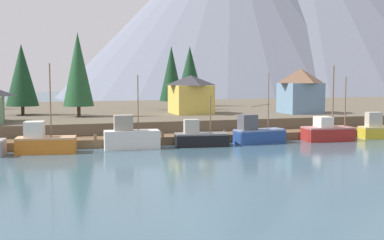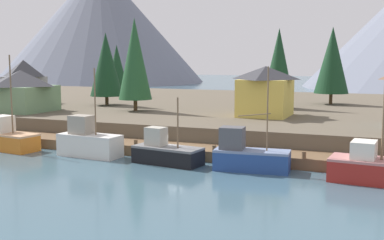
# 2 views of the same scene
# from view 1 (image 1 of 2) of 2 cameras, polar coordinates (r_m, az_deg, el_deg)

# --- Properties ---
(ground_plane) EXTENTS (400.00, 400.00, 1.00)m
(ground_plane) POSITION_cam_1_polar(r_m,az_deg,el_deg) (81.54, -4.03, -1.27)
(ground_plane) COLOR #3D5B6B
(dock) EXTENTS (80.00, 4.00, 1.60)m
(dock) POSITION_cam_1_polar(r_m,az_deg,el_deg) (64.16, -0.27, -2.06)
(dock) COLOR brown
(dock) RESTS_ON ground_plane
(shoreline_bank) EXTENTS (400.00, 56.00, 2.50)m
(shoreline_bank) POSITION_cam_1_polar(r_m,az_deg,el_deg) (93.03, -5.77, 0.58)
(shoreline_bank) COLOR brown
(shoreline_bank) RESTS_ON ground_plane
(mountain_central_peak) EXTENTS (143.04, 143.04, 73.08)m
(mountain_central_peak) POSITION_cam_1_polar(r_m,az_deg,el_deg) (216.44, 4.38, 12.47)
(mountain_central_peak) COLOR slate
(mountain_central_peak) RESTS_ON ground_plane
(mountain_east_peak) EXTENTS (181.51, 181.51, 83.66)m
(mountain_east_peak) POSITION_cam_1_polar(r_m,az_deg,el_deg) (242.46, 11.67, 12.83)
(mountain_east_peak) COLOR slate
(mountain_east_peak) RESTS_ON ground_plane
(fishing_boat_orange) EXTENTS (6.57, 3.51, 9.71)m
(fishing_boat_orange) POSITION_cam_1_polar(r_m,az_deg,el_deg) (57.41, -16.25, -2.35)
(fishing_boat_orange) COLOR #CC6B1E
(fishing_boat_orange) RESTS_ON ground_plane
(fishing_boat_white) EXTENTS (6.42, 2.84, 8.49)m
(fishing_boat_white) POSITION_cam_1_polar(r_m,az_deg,el_deg) (58.69, -6.90, -1.88)
(fishing_boat_white) COLOR silver
(fishing_boat_white) RESTS_ON ground_plane
(fishing_boat_black) EXTENTS (6.55, 3.35, 6.00)m
(fishing_boat_black) POSITION_cam_1_polar(r_m,az_deg,el_deg) (60.58, 0.93, -2.00)
(fishing_boat_black) COLOR black
(fishing_boat_black) RESTS_ON ground_plane
(fishing_boat_blue) EXTENTS (6.45, 2.91, 8.72)m
(fishing_boat_blue) POSITION_cam_1_polar(r_m,az_deg,el_deg) (63.47, 7.31, -1.50)
(fishing_boat_blue) COLOR navy
(fishing_boat_blue) RESTS_ON ground_plane
(fishing_boat_red) EXTENTS (6.40, 3.53, 9.66)m
(fishing_boat_red) POSITION_cam_1_polar(r_m,az_deg,el_deg) (67.86, 14.90, -1.29)
(fishing_boat_red) COLOR maroon
(fishing_boat_red) RESTS_ON ground_plane
(fishing_boat_yellow) EXTENTS (6.52, 3.15, 8.11)m
(fishing_boat_yellow) POSITION_cam_1_polar(r_m,az_deg,el_deg) (72.98, 20.46, -1.04)
(fishing_boat_yellow) COLOR gold
(fishing_boat_yellow) RESTS_ON ground_plane
(house_blue) EXTENTS (5.88, 5.66, 7.00)m
(house_blue) POSITION_cam_1_polar(r_m,az_deg,el_deg) (81.66, 12.05, 3.27)
(house_blue) COLOR #6689A8
(house_blue) RESTS_ON shoreline_bank
(house_yellow) EXTENTS (5.95, 6.71, 5.95)m
(house_yellow) POSITION_cam_1_polar(r_m,az_deg,el_deg) (78.95, -0.14, 2.93)
(house_yellow) COLOR gold
(house_yellow) RESTS_ON shoreline_bank
(conifer_near_left) EXTENTS (5.08, 5.08, 11.51)m
(conifer_near_left) POSITION_cam_1_polar(r_m,az_deg,el_deg) (98.18, -0.25, 5.40)
(conifer_near_left) COLOR #4C3823
(conifer_near_left) RESTS_ON shoreline_bank
(conifer_near_right) EXTENTS (4.36, 4.36, 12.09)m
(conifer_near_right) POSITION_cam_1_polar(r_m,az_deg,el_deg) (74.81, -12.65, 5.57)
(conifer_near_right) COLOR #4C3823
(conifer_near_right) RESTS_ON shoreline_bank
(conifer_mid_right) EXTENTS (4.11, 4.11, 10.96)m
(conifer_mid_right) POSITION_cam_1_polar(r_m,az_deg,el_deg) (87.94, -2.33, 5.22)
(conifer_mid_right) COLOR #4C3823
(conifer_mid_right) RESTS_ON shoreline_bank
(conifer_back_left) EXTENTS (4.79, 4.79, 10.60)m
(conifer_back_left) POSITION_cam_1_polar(r_m,az_deg,el_deg) (79.98, -18.53, 4.80)
(conifer_back_left) COLOR #4C3823
(conifer_back_left) RESTS_ON shoreline_bank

